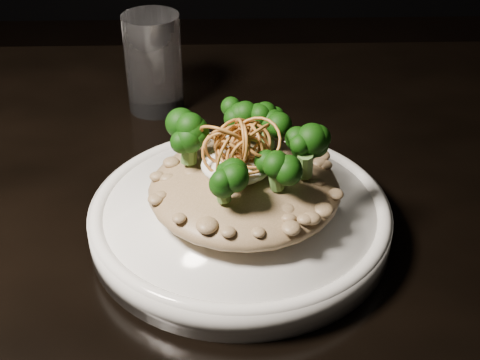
% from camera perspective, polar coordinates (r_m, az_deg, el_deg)
% --- Properties ---
extents(table, '(1.10, 0.80, 0.75)m').
position_cam_1_polar(table, '(0.66, -1.00, -8.84)').
color(table, black).
rests_on(table, ground).
extents(plate, '(0.26, 0.26, 0.03)m').
position_cam_1_polar(plate, '(0.58, 0.00, -3.38)').
color(plate, white).
rests_on(plate, table).
extents(risotto, '(0.16, 0.16, 0.04)m').
position_cam_1_polar(risotto, '(0.57, 0.37, -0.72)').
color(risotto, brown).
rests_on(risotto, plate).
extents(broccoli, '(0.12, 0.12, 0.05)m').
position_cam_1_polar(broccoli, '(0.55, 0.51, 2.95)').
color(broccoli, black).
rests_on(broccoli, risotto).
extents(cheese, '(0.06, 0.06, 0.02)m').
position_cam_1_polar(cheese, '(0.55, -0.32, 1.32)').
color(cheese, white).
rests_on(cheese, risotto).
extents(shallots, '(0.05, 0.05, 0.03)m').
position_cam_1_polar(shallots, '(0.54, 0.00, 3.38)').
color(shallots, brown).
rests_on(shallots, cheese).
extents(drinking_glass, '(0.07, 0.07, 0.11)m').
position_cam_1_polar(drinking_glass, '(0.77, -7.39, 9.86)').
color(drinking_glass, white).
rests_on(drinking_glass, table).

